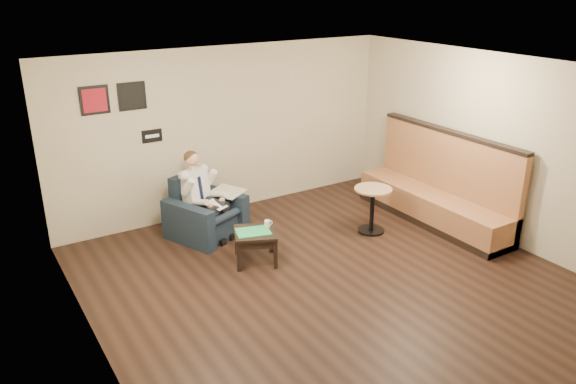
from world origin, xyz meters
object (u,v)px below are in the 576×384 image
armchair (206,208)px  side_table (255,246)px  seated_man (211,199)px  smartphone (258,226)px  banquette (435,179)px  green_folder (253,232)px  coffee_mug (267,224)px  cafe_table (372,210)px

armchair → side_table: size_ratio=1.69×
seated_man → smartphone: (0.30, -0.91, -0.17)m
armchair → banquette: banquette is taller
seated_man → green_folder: size_ratio=2.74×
green_folder → smartphone: green_folder is taller
side_table → banquette: banquette is taller
armchair → smartphone: size_ratio=6.63×
smartphone → side_table: bearing=-97.4°
coffee_mug → smartphone: coffee_mug is taller
seated_man → banquette: banquette is taller
side_table → green_folder: size_ratio=1.22×
side_table → green_folder: (-0.04, -0.01, 0.24)m
side_table → smartphone: bearing=48.9°
seated_man → coffee_mug: (0.41, -1.01, -0.12)m
armchair → green_folder: bearing=-102.7°
seated_man → green_folder: (0.15, -1.05, -0.17)m
banquette → green_folder: bearing=174.5°
armchair → cafe_table: size_ratio=1.32×
armchair → seated_man: seated_man is taller
side_table → banquette: 3.23m
armchair → side_table: (0.24, -1.16, -0.23)m
cafe_table → coffee_mug: bearing=175.9°
armchair → coffee_mug: size_ratio=9.77×
green_folder → seated_man: bearing=98.2°
cafe_table → banquette: bearing=-11.4°
seated_man → smartphone: bearing=-93.9°
side_table → green_folder: green_folder is taller
banquette → seated_man: bearing=158.0°
armchair → coffee_mug: (0.46, -1.12, 0.05)m
green_folder → cafe_table: cafe_table is taller
seated_man → side_table: size_ratio=2.24×
banquette → cafe_table: bearing=168.6°
armchair → green_folder: size_ratio=2.06×
banquette → cafe_table: size_ratio=3.97×
coffee_mug → cafe_table: bearing=-4.1°
banquette → cafe_table: 1.20m
seated_man → banquette: bearing=-44.4°
armchair → green_folder: 1.18m
green_folder → coffee_mug: (0.26, 0.05, 0.04)m
armchair → smartphone: armchair is taller
green_folder → coffee_mug: coffee_mug is taller
smartphone → cafe_table: 1.96m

